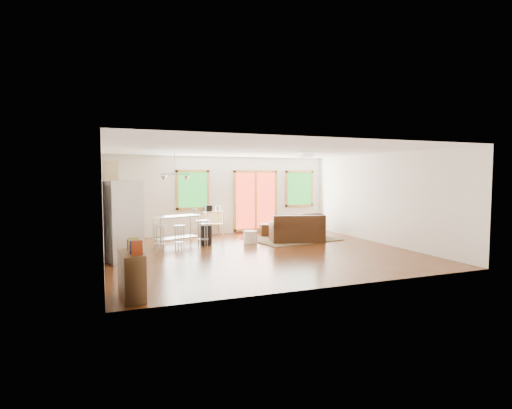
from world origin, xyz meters
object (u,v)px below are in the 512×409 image
object	(u,v)px
rug	(292,239)
loveseat	(297,231)
island	(176,225)
coffee_table	(296,227)
refrigerator	(123,221)
kitchen_cart	(212,215)
armchair	(307,222)
ottoman	(269,230)

from	to	relation	value
rug	loveseat	world-z (taller)	loveseat
rug	island	bearing A→B (deg)	177.30
coffee_table	island	distance (m)	3.72
refrigerator	island	distance (m)	2.22
loveseat	kitchen_cart	world-z (taller)	kitchen_cart
loveseat	coffee_table	size ratio (longest dim) A/B	1.52
refrigerator	kitchen_cart	xyz separation A→B (m)	(2.95, 3.21, -0.24)
armchair	refrigerator	distance (m)	6.46
coffee_table	ottoman	distance (m)	1.01
island	armchair	bearing A→B (deg)	9.29
rug	island	size ratio (longest dim) A/B	1.76
armchair	ottoman	size ratio (longest dim) A/B	1.36
loveseat	coffee_table	world-z (taller)	loveseat
armchair	island	xyz separation A→B (m)	(-4.51, -0.74, 0.17)
coffee_table	loveseat	bearing A→B (deg)	-115.34
loveseat	ottoman	size ratio (longest dim) A/B	2.83
ottoman	island	bearing A→B (deg)	-166.27
rug	coffee_table	world-z (taller)	coffee_table
refrigerator	island	world-z (taller)	refrigerator
loveseat	armchair	world-z (taller)	loveseat
armchair	island	distance (m)	4.57
rug	kitchen_cart	size ratio (longest dim) A/B	2.52
refrigerator	ottoman	bearing A→B (deg)	6.84
refrigerator	kitchen_cart	size ratio (longest dim) A/B	1.84
loveseat	refrigerator	xyz separation A→B (m)	(-4.93, -0.97, 0.60)
armchair	ottoman	world-z (taller)	armchair
island	kitchen_cart	xyz separation A→B (m)	(1.46, 1.59, 0.11)
ottoman	refrigerator	bearing A→B (deg)	-152.81
rug	loveseat	bearing A→B (deg)	-99.31
coffee_table	refrigerator	distance (m)	5.47
rug	ottoman	world-z (taller)	ottoman
loveseat	coffee_table	bearing A→B (deg)	78.56
loveseat	coffee_table	xyz separation A→B (m)	(0.28, 0.60, 0.04)
ottoman	island	distance (m)	3.26
rug	refrigerator	world-z (taller)	refrigerator
rug	kitchen_cart	world-z (taller)	kitchen_cart
armchair	kitchen_cart	world-z (taller)	kitchen_cart
kitchen_cart	rug	bearing A→B (deg)	-40.58
kitchen_cart	ottoman	bearing A→B (deg)	-26.08
kitchen_cart	loveseat	bearing A→B (deg)	-48.54
ottoman	refrigerator	size ratio (longest dim) A/B	0.33
coffee_table	ottoman	size ratio (longest dim) A/B	1.87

